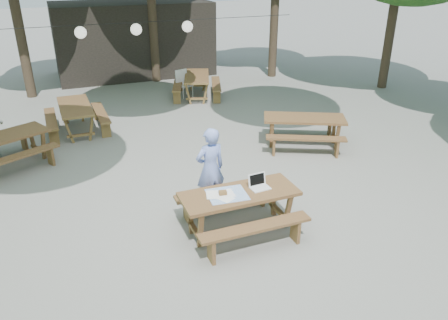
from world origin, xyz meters
name	(u,v)px	position (x,y,z in m)	size (l,w,h in m)	color
ground	(214,188)	(0.00, 0.00, 0.00)	(80.00, 80.00, 0.00)	slate
pavilion	(133,39)	(0.50, 10.50, 1.40)	(6.00, 3.00, 2.80)	black
main_picnic_table	(239,211)	(-0.12, -1.57, 0.39)	(2.00, 1.58, 0.75)	#562E1E
picnic_table_nw	(4,151)	(-4.03, 2.72, 0.39)	(2.41, 2.26, 0.75)	#562E1E
picnic_table_ne	(304,131)	(2.92, 1.33, 0.39)	(2.40, 2.26, 0.75)	#562E1E
picnic_table_far_w	(77,118)	(-2.31, 4.46, 0.39)	(1.62, 2.01, 0.75)	#562E1E
picnic_table_far_e	(197,86)	(1.78, 6.34, 0.39)	(2.11, 2.31, 0.75)	#562E1E
woman	(210,169)	(-0.29, -0.64, 0.80)	(0.58, 0.38, 1.60)	#7C93E3
plastic_chair	(184,89)	(1.39, 6.56, 0.26)	(0.55, 0.55, 0.90)	white
laptop	(259,184)	(0.26, -1.53, 0.81)	(0.35, 0.28, 0.24)	white
tabletop_clutter	(226,194)	(-0.36, -1.57, 0.76)	(0.72, 0.61, 0.08)	#3C77CC
paper_lanterns	(137,29)	(-0.19, 6.00, 2.40)	(9.00, 0.34, 0.38)	black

